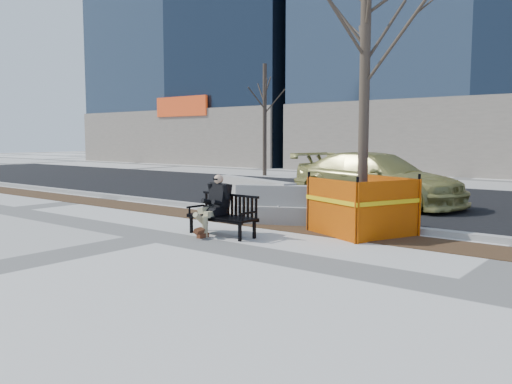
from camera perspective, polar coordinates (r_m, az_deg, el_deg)
ground at (r=10.72m, az=-10.54°, el=-4.74°), size 120.00×120.00×0.00m
mulch_strip at (r=12.56m, az=-1.57°, el=-3.06°), size 40.00×1.20×0.02m
asphalt_street at (r=17.73m, az=11.39°, el=-0.56°), size 60.00×10.40×0.01m
curb at (r=13.28m, az=1.06°, el=-2.33°), size 60.00×0.25×0.12m
bench at (r=10.65m, az=-3.70°, el=-4.72°), size 1.61×0.65×0.84m
seated_man at (r=10.84m, az=-4.36°, el=-4.54°), size 0.57×0.90×1.22m
tree_fence at (r=11.07m, az=11.33°, el=-4.42°), size 3.27×3.27×6.25m
sedan at (r=15.78m, az=12.89°, el=-1.39°), size 5.56×2.94×1.54m
jersey_barrier_left at (r=13.44m, az=-0.30°, el=-2.49°), size 3.29×1.74×0.94m
jersey_barrier_right at (r=12.01m, az=5.18°, el=-3.52°), size 3.09×1.87×0.89m
far_tree_left at (r=27.43m, az=0.94°, el=1.80°), size 2.47×2.47×6.17m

